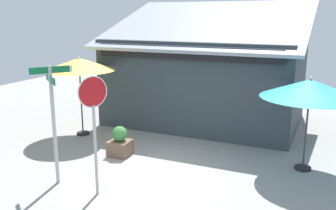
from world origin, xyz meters
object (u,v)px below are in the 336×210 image
Objects in this scene: stop_sign at (94,115)px; patio_umbrella_mustard_left at (79,65)px; sidewalk_planter at (120,143)px; patio_umbrella_teal_center at (310,89)px; street_sign_post at (53,112)px.

stop_sign is 1.02× the size of patio_umbrella_mustard_left.
stop_sign is at bearing -71.06° from sidewalk_planter.
patio_umbrella_mustard_left is 7.40m from patio_umbrella_teal_center.
patio_umbrella_teal_center is at bearing 12.60° from sidewalk_planter.
stop_sign reaches higher than patio_umbrella_mustard_left.
stop_sign is 2.95m from sidewalk_planter.
street_sign_post is at bearing 174.93° from stop_sign.
patio_umbrella_mustard_left is at bearing 117.69° from street_sign_post.
sidewalk_planter is at bearing -27.81° from patio_umbrella_mustard_left.
patio_umbrella_mustard_left is (-3.08, 3.56, 0.54)m from stop_sign.
patio_umbrella_teal_center is at bearing -0.35° from patio_umbrella_mustard_left.
stop_sign is (1.26, -0.11, 0.10)m from street_sign_post.
sidewalk_planter is at bearing 108.94° from stop_sign.
stop_sign is at bearing -5.07° from street_sign_post.
sidewalk_planter is (-0.81, 2.37, -1.56)m from stop_sign.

